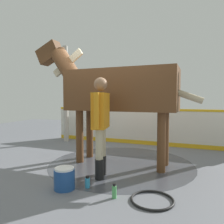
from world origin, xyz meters
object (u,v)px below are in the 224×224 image
at_px(wash_bucket, 64,178).
at_px(hose_coil, 152,200).
at_px(handler, 101,120).
at_px(bottle_spray, 114,191).
at_px(horse, 115,90).
at_px(bottle_shampoo, 87,182).

xyz_separation_m(wash_bucket, hose_coil, (-1.32, 0.01, -0.15)).
bearing_deg(handler, bottle_spray, -64.51).
xyz_separation_m(horse, bottle_spray, (-0.45, 1.60, -1.46)).
relative_size(wash_bucket, hose_coil, 0.56).
bearing_deg(hose_coil, horse, -57.87).
relative_size(horse, wash_bucket, 11.24).
relative_size(bottle_spray, hose_coil, 0.35).
bearing_deg(handler, hose_coil, -40.98).
xyz_separation_m(bottle_shampoo, bottle_spray, (-0.50, 0.22, 0.01)).
bearing_deg(handler, horse, 82.58).
bearing_deg(wash_bucket, handler, -118.64).
xyz_separation_m(horse, handler, (0.01, 0.88, -0.54)).
xyz_separation_m(handler, hose_coil, (-0.97, 0.66, -0.99)).
xyz_separation_m(handler, bottle_spray, (-0.46, 0.72, -0.92)).
distance_m(handler, bottle_shampoo, 1.06).
height_order(handler, bottle_shampoo, handler).
height_order(wash_bucket, bottle_shampoo, wash_bucket).
bearing_deg(bottle_spray, handler, -57.60).
bearing_deg(wash_bucket, bottle_spray, 174.87).
height_order(wash_bucket, hose_coil, wash_bucket).
xyz_separation_m(wash_bucket, bottle_shampoo, (-0.32, -0.15, -0.08)).
relative_size(bottle_shampoo, bottle_spray, 0.88).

